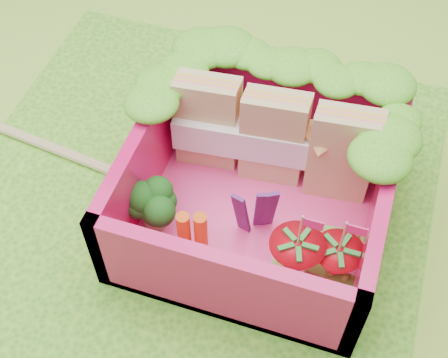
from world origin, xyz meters
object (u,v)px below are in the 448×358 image
strawberry_right (336,263)px  chopsticks (57,149)px  strawberry_left (295,259)px  broccoli (152,205)px  bento_box (259,185)px  sandwich_stack (275,139)px

strawberry_right → chopsticks: size_ratio=0.22×
strawberry_right → chopsticks: (-1.73, 0.34, -0.16)m
chopsticks → strawberry_left: bearing=-14.0°
broccoli → chopsticks: size_ratio=0.14×
bento_box → strawberry_right: 0.55m
broccoli → chopsticks: 0.85m
sandwich_stack → broccoli: 0.74m
sandwich_stack → strawberry_left: size_ratio=2.13×
broccoli → strawberry_right: (0.97, -0.01, -0.05)m
strawberry_left → chopsticks: strawberry_left is taller
broccoli → sandwich_stack: bearing=46.9°
strawberry_left → strawberry_right: strawberry_left is taller
bento_box → sandwich_stack: sandwich_stack is taller
sandwich_stack → strawberry_right: size_ratio=2.24×
sandwich_stack → strawberry_right: bearing=-49.2°
strawberry_right → sandwich_stack: bearing=130.8°
strawberry_right → chopsticks: bearing=169.0°
strawberry_left → strawberry_right: bearing=13.4°
strawberry_right → strawberry_left: bearing=-166.6°
strawberry_left → bento_box: bearing=131.7°
sandwich_stack → broccoli: (-0.50, -0.53, -0.11)m
broccoli → strawberry_right: 0.97m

